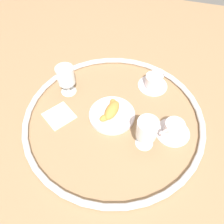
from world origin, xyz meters
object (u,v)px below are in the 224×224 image
object	(u,v)px
croissant_large	(111,110)
juice_glass_right	(66,76)
pastry_plate	(112,115)
coffee_cup_near	(173,130)
coffee_cup_far	(153,82)
juice_glass_left	(147,130)
folded_napkin	(59,115)

from	to	relation	value
croissant_large	juice_glass_right	world-z (taller)	juice_glass_right
pastry_plate	coffee_cup_near	bearing A→B (deg)	-92.70
croissant_large	juice_glass_right	size ratio (longest dim) A/B	0.97
croissant_large	coffee_cup_far	size ratio (longest dim) A/B	1.00
coffee_cup_near	juice_glass_left	distance (m)	0.14
pastry_plate	croissant_large	xyz separation A→B (m)	(0.00, 0.00, 0.03)
juice_glass_right	coffee_cup_far	bearing A→B (deg)	-68.06
juice_glass_right	pastry_plate	bearing A→B (deg)	-109.23
pastry_plate	coffee_cup_far	bearing A→B (deg)	-30.19
pastry_plate	croissant_large	world-z (taller)	croissant_large
croissant_large	coffee_cup_far	xyz separation A→B (m)	(0.23, -0.13, -0.01)
croissant_large	juice_glass_right	bearing A→B (deg)	70.62
juice_glass_left	juice_glass_right	size ratio (longest dim) A/B	1.00
pastry_plate	juice_glass_right	distance (m)	0.26
croissant_large	juice_glass_left	world-z (taller)	juice_glass_left
folded_napkin	coffee_cup_near	bearing A→B (deg)	-83.98
juice_glass_left	pastry_plate	bearing A→B (deg)	60.27
juice_glass_right	folded_napkin	size ratio (longest dim) A/B	1.27
coffee_cup_near	coffee_cup_far	size ratio (longest dim) A/B	1.00
coffee_cup_far	juice_glass_left	world-z (taller)	juice_glass_left
juice_glass_right	folded_napkin	xyz separation A→B (m)	(-0.14, -0.02, -0.09)
coffee_cup_far	folded_napkin	size ratio (longest dim) A/B	1.24
pastry_plate	juice_glass_right	bearing A→B (deg)	70.77
folded_napkin	juice_glass_left	bearing A→B (deg)	-94.28
pastry_plate	juice_glass_left	distance (m)	0.20
croissant_large	juice_glass_right	distance (m)	0.25
coffee_cup_far	juice_glass_left	xyz separation A→B (m)	(-0.31, -0.02, 0.07)
coffee_cup_near	juice_glass_left	bearing A→B (deg)	128.30
pastry_plate	coffee_cup_far	world-z (taller)	coffee_cup_far
croissant_large	pastry_plate	bearing A→B (deg)	-97.73
coffee_cup_far	folded_napkin	xyz separation A→B (m)	(-0.29, 0.34, -0.02)
pastry_plate	coffee_cup_near	distance (m)	0.25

